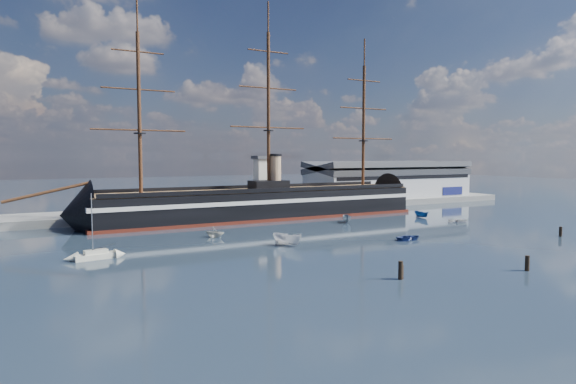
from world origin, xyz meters
TOP-DOWN VIEW (x-y plane):
  - ground at (0.00, 40.00)m, footprint 600.00×600.00m
  - quay at (10.00, 76.00)m, footprint 180.00×18.00m
  - warehouse at (58.00, 80.00)m, footprint 63.00×21.00m
  - quay_tower at (3.00, 73.00)m, footprint 5.00×5.00m
  - warship at (-4.95, 60.00)m, footprint 112.90×16.47m
  - sailboat at (-49.62, 26.02)m, footprint 7.02×3.00m
  - motorboat_a at (-16.41, 21.42)m, footprint 7.94×5.68m
  - motorboat_b at (8.05, 15.04)m, footprint 1.42×3.40m
  - motorboat_c at (11.98, 41.93)m, footprint 6.43×4.91m
  - motorboat_d at (-25.17, 36.92)m, footprint 6.79×6.68m
  - motorboat_e at (37.88, 29.40)m, footprint 2.86×3.19m
  - motorboat_f at (35.94, 40.33)m, footprint 5.72×2.29m
  - piling_near_left at (-14.71, -7.87)m, footprint 0.64×0.64m
  - piling_near_mid at (4.97, -13.03)m, footprint 0.64×0.64m
  - piling_far_right at (39.10, 3.16)m, footprint 0.64×0.64m

SIDE VIEW (x-z plane):
  - ground at x=0.00m, z-range 0.00..0.00m
  - quay at x=10.00m, z-range -1.00..1.00m
  - motorboat_a at x=-16.41m, z-range -1.50..1.50m
  - motorboat_b at x=8.05m, z-range -0.79..0.79m
  - motorboat_c at x=11.98m, z-range -1.22..1.22m
  - motorboat_d at x=-25.17m, z-range -1.22..1.22m
  - motorboat_e at x=37.88m, z-range -0.72..0.72m
  - motorboat_f at x=35.94m, z-range -1.13..1.13m
  - piling_near_left at x=-14.71m, z-range -1.62..1.62m
  - piling_near_mid at x=4.97m, z-range -1.49..1.49m
  - piling_far_right at x=39.10m, z-range -1.38..1.38m
  - sailboat at x=-49.62m, z-range -4.74..6.13m
  - warship at x=-4.95m, z-range -22.93..31.01m
  - warehouse at x=58.00m, z-range 2.18..13.78m
  - quay_tower at x=3.00m, z-range 2.25..17.25m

